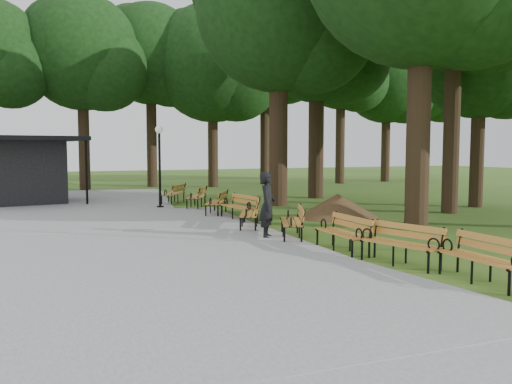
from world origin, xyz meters
name	(u,v)px	position (x,y,z in m)	size (l,w,h in m)	color
ground	(356,258)	(0.00, 0.00, 0.00)	(100.00, 100.00, 0.00)	#335618
path	(148,247)	(-4.00, 3.00, 0.03)	(12.00, 38.00, 0.06)	gray
person	(267,205)	(-0.71, 3.19, 0.90)	(0.66, 0.43, 1.80)	black
kiosk	(17,170)	(-7.08, 15.61, 1.48)	(4.73, 4.12, 2.96)	black
lamp_post	(159,149)	(-1.73, 11.49, 2.40)	(0.32, 0.32, 3.36)	black
dirt_mound	(337,206)	(3.34, 6.11, 0.43)	(2.53, 2.53, 0.85)	#47301C
bench_1	(482,259)	(0.84, -2.76, 0.44)	(1.90, 0.64, 0.88)	#BB772B
bench_2	(400,244)	(0.44, -0.96, 0.44)	(1.90, 0.64, 0.88)	#BB772B
bench_3	(342,233)	(0.10, 0.72, 0.44)	(1.90, 0.64, 0.88)	#BB772B
bench_4	(291,222)	(-0.11, 2.92, 0.44)	(1.90, 0.64, 0.88)	#BB772B
bench_5	(249,214)	(-0.45, 5.09, 0.44)	(1.90, 0.64, 0.88)	#BB772B
bench_6	(238,207)	(-0.08, 6.97, 0.44)	(1.90, 0.64, 0.88)	#BB772B
bench_7	(216,203)	(-0.28, 8.70, 0.44)	(1.90, 0.64, 0.88)	#BB772B
bench_8	(196,197)	(-0.30, 11.18, 0.44)	(1.90, 0.64, 0.88)	#BB772B
bench_9	(173,194)	(-0.78, 13.09, 0.44)	(1.90, 0.64, 0.88)	#BB772B
lawn_tree_2	(279,10)	(3.16, 10.56, 8.19)	(6.94, 6.94, 11.72)	black
lawn_tree_4	(317,38)	(6.42, 13.06, 7.76)	(6.30, 6.30, 10.98)	black
lawn_tree_5	(481,51)	(10.54, 6.83, 6.40)	(5.53, 5.53, 9.20)	black
tree_backdrop	(238,58)	(6.22, 23.02, 8.34)	(36.58, 9.54, 16.69)	black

